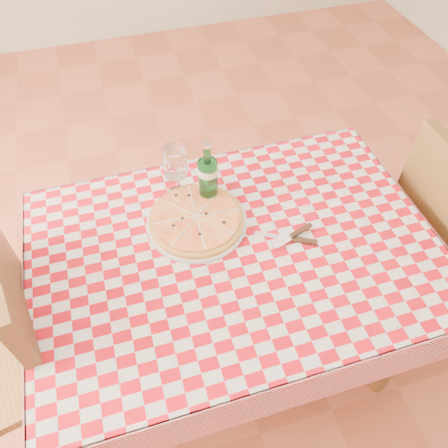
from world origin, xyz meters
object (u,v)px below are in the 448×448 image
object	(u,v)px
chair_near	(448,237)
wine_glass	(176,173)
chair_far	(4,346)
water_bottle	(208,173)
pizza_plate	(197,219)
dining_table	(235,266)

from	to	relation	value
chair_near	wine_glass	size ratio (longest dim) A/B	4.83
chair_far	water_bottle	bearing A→B (deg)	-172.88
water_bottle	pizza_plate	bearing A→B (deg)	-125.08
dining_table	chair_near	distance (m)	0.85
pizza_plate	wine_glass	xyz separation A→B (m)	(-0.03, 0.15, 0.08)
chair_far	pizza_plate	bearing A→B (deg)	-178.57
dining_table	wine_glass	xyz separation A→B (m)	(-0.12, 0.29, 0.20)
pizza_plate	wine_glass	world-z (taller)	wine_glass
chair_near	wine_glass	distance (m)	1.07
chair_near	pizza_plate	size ratio (longest dim) A/B	2.92
pizza_plate	water_bottle	distance (m)	0.16
chair_near	wine_glass	world-z (taller)	chair_near
chair_near	wine_glass	bearing A→B (deg)	161.11
dining_table	wine_glass	bearing A→B (deg)	112.54
pizza_plate	water_bottle	world-z (taller)	water_bottle
pizza_plate	chair_far	bearing A→B (deg)	-166.92
pizza_plate	wine_glass	distance (m)	0.17
chair_far	pizza_plate	xyz separation A→B (m)	(0.68, 0.16, 0.21)
chair_far	water_bottle	distance (m)	0.85
chair_far	chair_near	bearing A→B (deg)	167.53
water_bottle	chair_near	bearing A→B (deg)	-17.70
chair_near	chair_far	distance (m)	1.62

